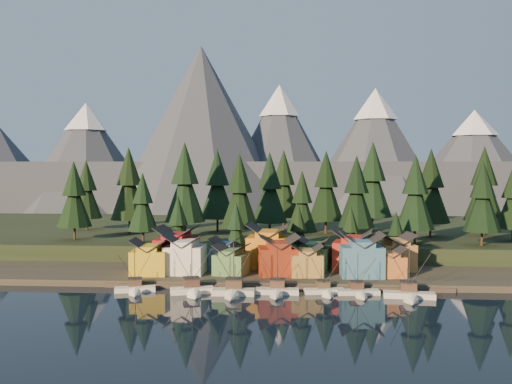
# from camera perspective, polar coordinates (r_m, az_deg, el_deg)

# --- Properties ---
(ground) EXTENTS (500.00, 500.00, 0.00)m
(ground) POSITION_cam_1_polar(r_m,az_deg,el_deg) (117.43, 1.83, -11.33)
(ground) COLOR black
(ground) RESTS_ON ground
(shore_strip) EXTENTS (400.00, 50.00, 1.50)m
(shore_strip) POSITION_cam_1_polar(r_m,az_deg,el_deg) (156.37, 2.41, -7.49)
(shore_strip) COLOR #312D24
(shore_strip) RESTS_ON ground
(hillside) EXTENTS (420.00, 100.00, 6.00)m
(hillside) POSITION_cam_1_polar(r_m,az_deg,el_deg) (205.45, 2.82, -4.39)
(hillside) COLOR black
(hillside) RESTS_ON ground
(dock) EXTENTS (80.00, 4.00, 1.00)m
(dock) POSITION_cam_1_polar(r_m,az_deg,el_deg) (133.37, 2.11, -9.39)
(dock) COLOR #4A3D34
(dock) RESTS_ON ground
(mountain_ridge) EXTENTS (560.00, 190.00, 90.00)m
(mountain_ridge) POSITION_cam_1_polar(r_m,az_deg,el_deg) (327.52, 2.57, 2.33)
(mountain_ridge) COLOR #464B5A
(mountain_ridge) RESTS_ON ground
(boat_0) EXTENTS (9.62, 10.04, 10.48)m
(boat_0) POSITION_cam_1_polar(r_m,az_deg,el_deg) (131.56, -12.02, -8.97)
(boat_0) COLOR white
(boat_0) RESTS_ON ground
(boat_1) EXTENTS (10.33, 10.91, 12.14)m
(boat_1) POSITION_cam_1_polar(r_m,az_deg,el_deg) (127.69, -6.35, -9.10)
(boat_1) COLOR white
(boat_1) RESTS_ON ground
(boat_2) EXTENTS (9.53, 10.38, 12.66)m
(boat_2) POSITION_cam_1_polar(r_m,az_deg,el_deg) (125.45, -2.32, -9.21)
(boat_2) COLOR beige
(boat_2) RESTS_ON ground
(boat_3) EXTENTS (9.88, 10.75, 11.28)m
(boat_3) POSITION_cam_1_polar(r_m,az_deg,el_deg) (126.48, 2.10, -9.31)
(boat_3) COLOR beige
(boat_3) RESTS_ON ground
(boat_4) EXTENTS (9.48, 10.08, 9.85)m
(boat_4) POSITION_cam_1_polar(r_m,az_deg,el_deg) (127.93, 6.96, -9.34)
(boat_4) COLOR beige
(boat_4) RESTS_ON ground
(boat_5) EXTENTS (9.73, 10.44, 10.04)m
(boat_5) POSITION_cam_1_polar(r_m,az_deg,el_deg) (127.88, 10.28, -9.37)
(boat_5) COLOR beige
(boat_5) RESTS_ON ground
(boat_6) EXTENTS (11.29, 12.12, 11.95)m
(boat_6) POSITION_cam_1_polar(r_m,az_deg,el_deg) (126.82, 15.13, -9.35)
(boat_6) COLOR beige
(boat_6) RESTS_ON ground
(house_front_0) EXTENTS (9.21, 8.76, 8.72)m
(house_front_0) POSITION_cam_1_polar(r_m,az_deg,el_deg) (143.64, -10.59, -6.29)
(house_front_0) COLOR gold
(house_front_0) RESTS_ON shore_strip
(house_front_1) EXTENTS (9.99, 9.63, 9.91)m
(house_front_1) POSITION_cam_1_polar(r_m,az_deg,el_deg) (143.56, -7.09, -6.02)
(house_front_1) COLOR silver
(house_front_1) RESTS_ON shore_strip
(house_front_2) EXTENTS (9.29, 9.33, 7.47)m
(house_front_2) POSITION_cam_1_polar(r_m,az_deg,el_deg) (141.31, -2.47, -6.67)
(house_front_2) COLOR #4A7640
(house_front_2) RESTS_ON shore_strip
(house_front_3) EXTENTS (10.85, 10.47, 9.78)m
(house_front_3) POSITION_cam_1_polar(r_m,az_deg,el_deg) (140.91, 2.26, -6.20)
(house_front_3) COLOR maroon
(house_front_3) RESTS_ON shore_strip
(house_front_4) EXTENTS (8.19, 8.74, 7.73)m
(house_front_4) POSITION_cam_1_polar(r_m,az_deg,el_deg) (140.39, 5.04, -6.68)
(house_front_4) COLOR #A3823A
(house_front_4) RESTS_ON shore_strip
(house_front_5) EXTENTS (10.42, 9.54, 10.55)m
(house_front_5) POSITION_cam_1_polar(r_m,az_deg,el_deg) (141.00, 10.50, -6.07)
(house_front_5) COLOR teal
(house_front_5) RESTS_ON shore_strip
(house_front_6) EXTENTS (8.15, 7.81, 7.27)m
(house_front_6) POSITION_cam_1_polar(r_m,az_deg,el_deg) (142.23, 13.11, -6.72)
(house_front_6) COLOR #C67033
(house_front_6) RESTS_ON shore_strip
(house_back_0) EXTENTS (10.84, 10.47, 10.97)m
(house_back_0) POSITION_cam_1_polar(r_m,az_deg,el_deg) (150.34, -7.97, -5.42)
(house_back_0) COLOR maroon
(house_back_0) RESTS_ON shore_strip
(house_back_1) EXTENTS (8.18, 8.26, 8.20)m
(house_back_1) POSITION_cam_1_polar(r_m,az_deg,el_deg) (148.33, -3.07, -6.07)
(house_back_1) COLOR #385B85
(house_back_1) RESTS_ON shore_strip
(house_back_2) EXTENTS (11.51, 10.67, 11.61)m
(house_back_2) POSITION_cam_1_polar(r_m,az_deg,el_deg) (150.41, 1.26, -5.26)
(house_back_2) COLOR orange
(house_back_2) RESTS_ON shore_strip
(house_back_3) EXTENTS (9.40, 8.70, 8.27)m
(house_back_3) POSITION_cam_1_polar(r_m,az_deg,el_deg) (149.08, 5.80, -6.02)
(house_back_3) COLOR #3C6F40
(house_back_3) RESTS_ON shore_strip
(house_back_4) EXTENTS (11.15, 10.84, 10.51)m
(house_back_4) POSITION_cam_1_polar(r_m,az_deg,el_deg) (147.68, 9.68, -5.67)
(house_back_4) COLOR maroon
(house_back_4) RESTS_ON shore_strip
(house_back_5) EXTENTS (9.58, 9.67, 9.41)m
(house_back_5) POSITION_cam_1_polar(r_m,az_deg,el_deg) (151.18, 13.87, -5.74)
(house_back_5) COLOR #AD753D
(house_back_5) RESTS_ON shore_strip
(tree_hill_0) EXTENTS (10.19, 10.19, 23.75)m
(tree_hill_0) POSITION_cam_1_polar(r_m,az_deg,el_deg) (178.88, -17.73, -0.44)
(tree_hill_0) COLOR #332319
(tree_hill_0) RESTS_ON hillside
(tree_hill_1) EXTENTS (12.16, 12.16, 28.32)m
(tree_hill_1) POSITION_cam_1_polar(r_m,az_deg,el_deg) (189.91, -12.58, 0.56)
(tree_hill_1) COLOR #332319
(tree_hill_1) RESTS_ON hillside
(tree_hill_2) EXTENTS (8.72, 8.72, 20.32)m
(tree_hill_2) POSITION_cam_1_polar(r_m,az_deg,el_deg) (168.19, -11.25, -1.20)
(tree_hill_2) COLOR #332319
(tree_hill_2) RESTS_ON hillside
(tree_hill_3) EXTENTS (12.69, 12.69, 29.57)m
(tree_hill_3) POSITION_cam_1_polar(r_m,az_deg,el_deg) (177.30, -7.12, 0.67)
(tree_hill_3) COLOR #332319
(tree_hill_3) RESTS_ON hillside
(tree_hill_4) EXTENTS (11.96, 11.96, 27.86)m
(tree_hill_4) POSITION_cam_1_polar(r_m,az_deg,el_deg) (190.79, -3.89, 0.55)
(tree_hill_4) COLOR #332319
(tree_hill_4) RESTS_ON hillside
(tree_hill_5) EXTENTS (11.10, 11.10, 25.85)m
(tree_hill_5) POSITION_cam_1_polar(r_m,az_deg,el_deg) (164.84, -1.65, -0.17)
(tree_hill_5) COLOR #332319
(tree_hill_5) RESTS_ON hillside
(tree_hill_6) EXTENTS (11.43, 11.43, 26.62)m
(tree_hill_6) POSITION_cam_1_polar(r_m,az_deg,el_deg) (179.18, 1.38, 0.20)
(tree_hill_6) COLOR #332319
(tree_hill_6) RESTS_ON hillside
(tree_hill_7) EXTENTS (9.00, 9.00, 20.96)m
(tree_hill_7) POSITION_cam_1_polar(r_m,az_deg,el_deg) (162.20, 4.62, -1.18)
(tree_hill_7) COLOR #332319
(tree_hill_7) RESTS_ON hillside
(tree_hill_8) EXTENTS (11.68, 11.68, 27.20)m
(tree_hill_8) POSITION_cam_1_polar(r_m,az_deg,el_deg) (186.21, 7.02, 0.37)
(tree_hill_8) COLOR #332319
(tree_hill_8) RESTS_ON hillside
(tree_hill_9) EXTENTS (10.89, 10.89, 25.36)m
(tree_hill_9) POSITION_cam_1_polar(r_m,az_deg,el_deg) (169.94, 10.01, -0.22)
(tree_hill_9) COLOR #332319
(tree_hill_9) RESTS_ON hillside
(tree_hill_10) EXTENTS (13.07, 13.07, 30.45)m
(tree_hill_10) POSITION_cam_1_polar(r_m,az_deg,el_deg) (195.57, 11.59, 0.97)
(tree_hill_10) COLOR #332319
(tree_hill_10) RESTS_ON hillside
(tree_hill_11) EXTENTS (10.94, 10.94, 25.49)m
(tree_hill_11) POSITION_cam_1_polar(r_m,az_deg,el_deg) (167.43, 15.64, -0.30)
(tree_hill_11) COLOR #332319
(tree_hill_11) RESTS_ON hillside
(tree_hill_12) EXTENTS (11.85, 11.85, 27.61)m
(tree_hill_12) POSITION_cam_1_polar(r_m,az_deg,el_deg) (184.70, 17.08, 0.32)
(tree_hill_12) COLOR #332319
(tree_hill_12) RESTS_ON hillside
(tree_hill_13) EXTENTS (10.22, 10.22, 23.81)m
(tree_hill_13) POSITION_cam_1_polar(r_m,az_deg,el_deg) (170.09, 21.72, -0.65)
(tree_hill_13) COLOR #332319
(tree_hill_13) RESTS_ON hillside
(tree_hill_14) EXTENTS (12.22, 12.22, 28.47)m
(tree_hill_14) POSITION_cam_1_polar(r_m,az_deg,el_deg) (195.25, 21.84, 0.51)
(tree_hill_14) COLOR #332319
(tree_hill_14) RESTS_ON hillside
(tree_hill_15) EXTENTS (11.92, 11.92, 27.77)m
(tree_hill_15) POSITION_cam_1_polar(r_m,az_deg,el_deg) (196.00, 2.78, 0.60)
(tree_hill_15) COLOR #332319
(tree_hill_15) RESTS_ON hillside
(tree_hill_16) EXTENTS (10.43, 10.43, 24.29)m
(tree_hill_16) POSITION_cam_1_polar(r_m,az_deg,el_deg) (205.24, -16.59, 0.05)
(tree_hill_16) COLOR #332319
(tree_hill_16) RESTS_ON hillside
(tree_shore_0) EXTENTS (8.03, 8.03, 18.70)m
(tree_shore_0) POSITION_cam_1_polar(r_m,az_deg,el_deg) (158.09, -7.80, -3.38)
(tree_shore_0) COLOR #332319
(tree_shore_0) RESTS_ON shore_strip
(tree_shore_1) EXTENTS (7.26, 7.26, 16.91)m
(tree_shore_1) POSITION_cam_1_polar(r_m,az_deg,el_deg) (155.71, -2.01, -3.82)
(tree_shore_1) COLOR #332319
(tree_shore_1) RESTS_ON shore_strip
(tree_shore_2) EXTENTS (6.97, 6.97, 16.23)m
(tree_shore_2) POSITION_cam_1_polar(r_m,az_deg,el_deg) (154.88, 4.27, -4.00)
(tree_shore_2) COLOR #332319
(tree_shore_2) RESTS_ON shore_strip
(tree_shore_3) EXTENTS (6.87, 6.87, 16.01)m
(tree_shore_3) POSITION_cam_1_polar(r_m,az_deg,el_deg) (155.58, 9.45, -4.04)
(tree_shore_3) COLOR #332319
(tree_shore_3) RESTS_ON shore_strip
(tree_shore_4) EXTENTS (6.25, 6.25, 14.56)m
(tree_shore_4) POSITION_cam_1_polar(r_m,az_deg,el_deg) (157.25, 13.81, -4.30)
(tree_shore_4) COLOR #332319
(tree_shore_4) RESTS_ON shore_strip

